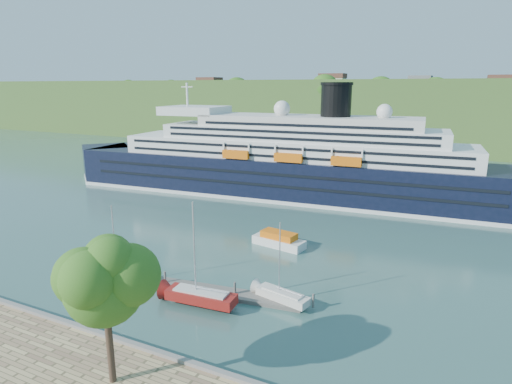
% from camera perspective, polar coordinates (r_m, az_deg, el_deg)
% --- Properties ---
extents(ground, '(400.00, 400.00, 0.00)m').
position_cam_1_polar(ground, '(41.01, -18.33, -19.12)').
color(ground, '#335B51').
rests_on(ground, ground).
extents(far_hillside, '(400.00, 50.00, 24.00)m').
position_cam_1_polar(far_hillside, '(171.10, 17.48, 10.04)').
color(far_hillside, '#3C6026').
rests_on(far_hillside, ground).
extents(quay_coping, '(220.00, 0.50, 0.30)m').
position_cam_1_polar(quay_coping, '(40.29, -18.66, -17.87)').
color(quay_coping, slate).
rests_on(quay_coping, promenade).
extents(cruise_ship, '(101.64, 22.15, 22.64)m').
position_cam_1_polar(cruise_ship, '(86.26, 3.42, 6.91)').
color(cruise_ship, black).
rests_on(cruise_ship, ground).
extents(promenade_tree, '(7.36, 7.36, 12.18)m').
position_cam_1_polar(promenade_tree, '(32.47, -19.36, -14.05)').
color(promenade_tree, '#32661B').
rests_on(promenade_tree, promenade).
extents(floating_pontoon, '(19.09, 4.67, 0.42)m').
position_cam_1_polar(floating_pontoon, '(47.74, -5.23, -13.13)').
color(floating_pontoon, slate).
rests_on(floating_pontoon, ground).
extents(sailboat_white_near, '(7.11, 3.94, 8.86)m').
position_cam_1_polar(sailboat_white_near, '(50.35, -17.81, -7.04)').
color(sailboat_white_near, silver).
rests_on(sailboat_white_near, ground).
extents(sailboat_red, '(8.31, 2.91, 10.53)m').
position_cam_1_polar(sailboat_red, '(43.31, -7.51, -8.76)').
color(sailboat_red, maroon).
rests_on(sailboat_red, ground).
extents(sailboat_white_far, '(6.70, 3.18, 8.34)m').
position_cam_1_polar(sailboat_white_far, '(44.00, 3.64, -9.84)').
color(sailboat_white_far, silver).
rests_on(sailboat_white_far, ground).
extents(tender_launch, '(7.90, 3.83, 2.09)m').
position_cam_1_polar(tender_launch, '(60.29, 3.06, -6.29)').
color(tender_launch, orange).
rests_on(tender_launch, ground).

